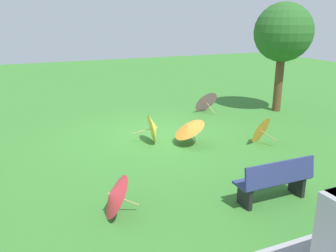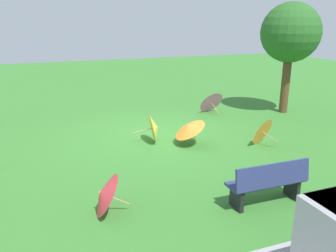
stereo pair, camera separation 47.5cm
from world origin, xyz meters
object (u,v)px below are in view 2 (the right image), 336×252
shade_tree (290,34)px  park_bench (268,182)px  parasol_orange_0 (189,128)px  parasol_yellow_0 (155,128)px  parasol_orange_1 (261,131)px  parasol_pink_2 (210,101)px  parasol_red_0 (103,194)px

shade_tree → park_bench: bearing=49.8°
parasol_orange_0 → parasol_yellow_0: 1.00m
parasol_orange_1 → parasol_yellow_0: bearing=-24.5°
parasol_orange_0 → parasol_pink_2: 3.67m
parasol_yellow_0 → parasol_red_0: bearing=57.9°
park_bench → shade_tree: size_ratio=0.40×
shade_tree → parasol_red_0: bearing=32.0°
shade_tree → parasol_red_0: size_ratio=4.37×
park_bench → shade_tree: bearing=-130.2°
parasol_orange_1 → parasol_red_0: 5.35m
parasol_red_0 → shade_tree: bearing=-148.0°
park_bench → parasol_red_0: bearing=-14.2°
park_bench → parasol_red_0: size_ratio=1.74×
shade_tree → parasol_pink_2: 3.75m
parasol_orange_0 → parasol_orange_1: 2.05m
parasol_yellow_0 → parasol_red_0: size_ratio=0.96×
parasol_yellow_0 → parasol_orange_1: size_ratio=0.95×
parasol_yellow_0 → parasol_orange_1: bearing=155.5°
parasol_orange_0 → parasol_yellow_0: size_ratio=1.09×
park_bench → parasol_orange_1: size_ratio=1.72×
shade_tree → parasol_orange_0: (4.85, 2.03, -2.42)m
parasol_yellow_0 → parasol_orange_1: (-2.76, 1.26, -0.02)m
park_bench → shade_tree: (-4.77, -5.65, 2.45)m
shade_tree → parasol_orange_1: 4.72m
parasol_orange_0 → parasol_red_0: size_ratio=1.05×
park_bench → parasol_red_0: (3.05, -0.77, -0.06)m
parasol_red_0 → parasol_yellow_0: bearing=-122.1°
parasol_orange_0 → parasol_pink_2: (-2.19, -2.95, -0.05)m
parasol_orange_1 → parasol_red_0: parasol_orange_1 is taller
parasol_pink_2 → parasol_orange_0: bearing=53.4°
park_bench → parasol_yellow_0: (0.91, -4.18, -0.04)m
parasol_orange_0 → parasol_yellow_0: parasol_yellow_0 is taller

